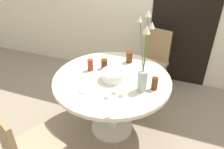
{
  "coord_description": "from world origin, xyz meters",
  "views": [
    {
      "loc": [
        0.67,
        -1.8,
        1.97
      ],
      "look_at": [
        0.0,
        0.0,
        0.77
      ],
      "focal_mm": 35.0,
      "sensor_mm": 36.0,
      "label": 1
    }
  ],
  "objects_px": {
    "flower_vase": "(144,66)",
    "drink_glass_1": "(155,83)",
    "side_plate": "(86,89)",
    "drink_glass_2": "(90,65)",
    "chair_near_front": "(153,58)",
    "drink_glass_0": "(129,57)",
    "birthday_cake": "(113,75)",
    "chair_far_back": "(24,146)",
    "drink_glass_3": "(104,64)"
  },
  "relations": [
    {
      "from": "chair_far_back",
      "to": "drink_glass_2",
      "type": "distance_m",
      "value": 1.03
    },
    {
      "from": "chair_near_front",
      "to": "flower_vase",
      "type": "bearing_deg",
      "value": -70.96
    },
    {
      "from": "drink_glass_1",
      "to": "drink_glass_2",
      "type": "distance_m",
      "value": 0.74
    },
    {
      "from": "flower_vase",
      "to": "drink_glass_2",
      "type": "distance_m",
      "value": 0.67
    },
    {
      "from": "chair_near_front",
      "to": "birthday_cake",
      "type": "bearing_deg",
      "value": -88.49
    },
    {
      "from": "chair_far_back",
      "to": "drink_glass_1",
      "type": "height_order",
      "value": "chair_far_back"
    },
    {
      "from": "side_plate",
      "to": "chair_near_front",
      "type": "bearing_deg",
      "value": 71.72
    },
    {
      "from": "side_plate",
      "to": "drink_glass_3",
      "type": "relative_size",
      "value": 1.49
    },
    {
      "from": "chair_near_front",
      "to": "drink_glass_1",
      "type": "bearing_deg",
      "value": -64.68
    },
    {
      "from": "birthday_cake",
      "to": "drink_glass_0",
      "type": "xyz_separation_m",
      "value": [
        0.05,
        0.42,
        0.02
      ]
    },
    {
      "from": "drink_glass_0",
      "to": "chair_far_back",
      "type": "bearing_deg",
      "value": -111.02
    },
    {
      "from": "chair_near_front",
      "to": "flower_vase",
      "type": "height_order",
      "value": "flower_vase"
    },
    {
      "from": "chair_near_front",
      "to": "birthday_cake",
      "type": "distance_m",
      "value": 1.07
    },
    {
      "from": "chair_near_front",
      "to": "drink_glass_2",
      "type": "xyz_separation_m",
      "value": [
        -0.53,
        -0.92,
        0.27
      ]
    },
    {
      "from": "drink_glass_3",
      "to": "drink_glass_0",
      "type": "bearing_deg",
      "value": 47.3
    },
    {
      "from": "birthday_cake",
      "to": "drink_glass_0",
      "type": "distance_m",
      "value": 0.42
    },
    {
      "from": "side_plate",
      "to": "drink_glass_0",
      "type": "distance_m",
      "value": 0.71
    },
    {
      "from": "side_plate",
      "to": "drink_glass_3",
      "type": "xyz_separation_m",
      "value": [
        0.01,
        0.44,
        0.05
      ]
    },
    {
      "from": "drink_glass_1",
      "to": "drink_glass_3",
      "type": "xyz_separation_m",
      "value": [
        -0.6,
        0.2,
        -0.01
      ]
    },
    {
      "from": "birthday_cake",
      "to": "drink_glass_1",
      "type": "height_order",
      "value": "birthday_cake"
    },
    {
      "from": "flower_vase",
      "to": "chair_far_back",
      "type": "bearing_deg",
      "value": -133.41
    },
    {
      "from": "chair_far_back",
      "to": "side_plate",
      "type": "xyz_separation_m",
      "value": [
        0.27,
        0.64,
        0.21
      ]
    },
    {
      "from": "chair_near_front",
      "to": "drink_glass_1",
      "type": "height_order",
      "value": "chair_near_front"
    },
    {
      "from": "chair_near_front",
      "to": "drink_glass_0",
      "type": "distance_m",
      "value": 0.68
    },
    {
      "from": "chair_far_back",
      "to": "drink_glass_2",
      "type": "bearing_deg",
      "value": -73.76
    },
    {
      "from": "flower_vase",
      "to": "drink_glass_1",
      "type": "bearing_deg",
      "value": 26.78
    },
    {
      "from": "drink_glass_3",
      "to": "chair_far_back",
      "type": "bearing_deg",
      "value": -104.89
    },
    {
      "from": "birthday_cake",
      "to": "flower_vase",
      "type": "bearing_deg",
      "value": -13.18
    },
    {
      "from": "chair_near_front",
      "to": "side_plate",
      "type": "bearing_deg",
      "value": -93.63
    },
    {
      "from": "birthday_cake",
      "to": "drink_glass_1",
      "type": "xyz_separation_m",
      "value": [
        0.43,
        -0.02,
        0.01
      ]
    },
    {
      "from": "chair_near_front",
      "to": "drink_glass_2",
      "type": "relative_size",
      "value": 7.06
    },
    {
      "from": "drink_glass_0",
      "to": "drink_glass_2",
      "type": "relative_size",
      "value": 1.0
    },
    {
      "from": "chair_near_front",
      "to": "chair_far_back",
      "type": "bearing_deg",
      "value": -95.32
    },
    {
      "from": "side_plate",
      "to": "birthday_cake",
      "type": "bearing_deg",
      "value": 54.49
    },
    {
      "from": "chair_near_front",
      "to": "drink_glass_0",
      "type": "bearing_deg",
      "value": -92.94
    },
    {
      "from": "chair_far_back",
      "to": "drink_glass_2",
      "type": "height_order",
      "value": "chair_far_back"
    },
    {
      "from": "drink_glass_1",
      "to": "drink_glass_0",
      "type": "bearing_deg",
      "value": 131.16
    },
    {
      "from": "drink_glass_0",
      "to": "drink_glass_3",
      "type": "height_order",
      "value": "drink_glass_0"
    },
    {
      "from": "side_plate",
      "to": "drink_glass_2",
      "type": "height_order",
      "value": "drink_glass_2"
    },
    {
      "from": "flower_vase",
      "to": "side_plate",
      "type": "bearing_deg",
      "value": -160.17
    },
    {
      "from": "flower_vase",
      "to": "birthday_cake",
      "type": "bearing_deg",
      "value": 166.82
    },
    {
      "from": "side_plate",
      "to": "drink_glass_1",
      "type": "distance_m",
      "value": 0.66
    },
    {
      "from": "drink_glass_3",
      "to": "side_plate",
      "type": "bearing_deg",
      "value": -91.56
    },
    {
      "from": "flower_vase",
      "to": "drink_glass_1",
      "type": "height_order",
      "value": "flower_vase"
    },
    {
      "from": "drink_glass_2",
      "to": "side_plate",
      "type": "bearing_deg",
      "value": -71.36
    },
    {
      "from": "side_plate",
      "to": "drink_glass_1",
      "type": "xyz_separation_m",
      "value": [
        0.61,
        0.24,
        0.06
      ]
    },
    {
      "from": "chair_far_back",
      "to": "birthday_cake",
      "type": "distance_m",
      "value": 1.04
    },
    {
      "from": "flower_vase",
      "to": "drink_glass_1",
      "type": "distance_m",
      "value": 0.24
    },
    {
      "from": "drink_glass_2",
      "to": "drink_glass_3",
      "type": "bearing_deg",
      "value": 34.84
    },
    {
      "from": "drink_glass_1",
      "to": "side_plate",
      "type": "bearing_deg",
      "value": -158.86
    }
  ]
}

